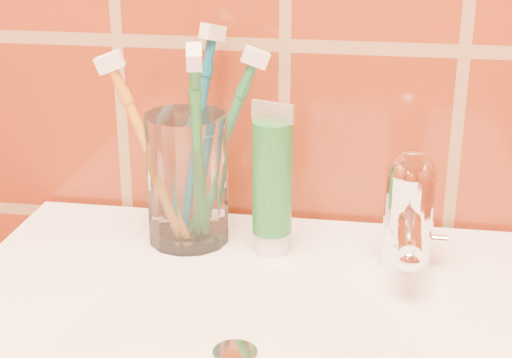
# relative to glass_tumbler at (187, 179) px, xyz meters

# --- Properties ---
(glass_tumbler) EXTENTS (0.11, 0.11, 0.14)m
(glass_tumbler) POSITION_rel_glass_tumbler_xyz_m (0.00, 0.00, 0.00)
(glass_tumbler) COLOR white
(glass_tumbler) RESTS_ON pedestal_sink
(toothpaste_tube) EXTENTS (0.04, 0.04, 0.16)m
(toothpaste_tube) POSITION_rel_glass_tumbler_xyz_m (0.09, -0.01, 0.01)
(toothpaste_tube) COLOR white
(toothpaste_tube) RESTS_ON pedestal_sink
(faucet) EXTENTS (0.05, 0.11, 0.12)m
(faucet) POSITION_rel_glass_tumbler_xyz_m (0.22, -0.03, -0.00)
(faucet) COLOR white
(faucet) RESTS_ON pedestal_sink
(toothbrush_0) EXTENTS (0.07, 0.16, 0.24)m
(toothbrush_0) POSITION_rel_glass_tumbler_xyz_m (0.02, -0.03, 0.04)
(toothbrush_0) COLOR #207A35
(toothbrush_0) RESTS_ON glass_tumbler
(toothbrush_1) EXTENTS (0.12, 0.11, 0.21)m
(toothbrush_1) POSITION_rel_glass_tumbler_xyz_m (-0.03, -0.02, 0.03)
(toothbrush_1) COLOR orange
(toothbrush_1) RESTS_ON glass_tumbler
(toothbrush_2) EXTENTS (0.13, 0.12, 0.21)m
(toothbrush_2) POSITION_rel_glass_tumbler_xyz_m (0.03, 0.02, 0.03)
(toothbrush_2) COLOR #1E7244
(toothbrush_2) RESTS_ON glass_tumbler
(toothbrush_3) EXTENTS (0.11, 0.13, 0.23)m
(toothbrush_3) POSITION_rel_glass_tumbler_xyz_m (0.00, 0.03, 0.04)
(toothbrush_3) COLOR #0D5A74
(toothbrush_3) RESTS_ON glass_tumbler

